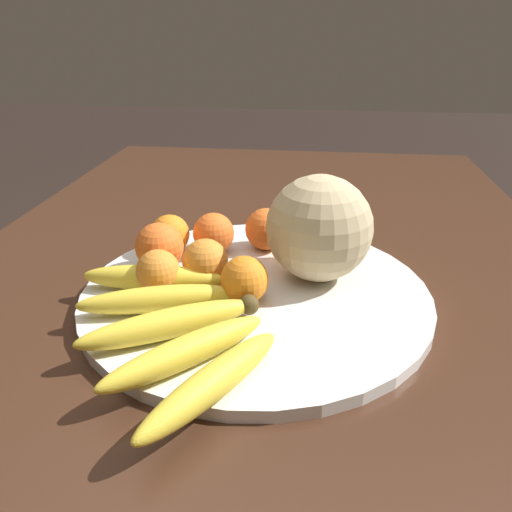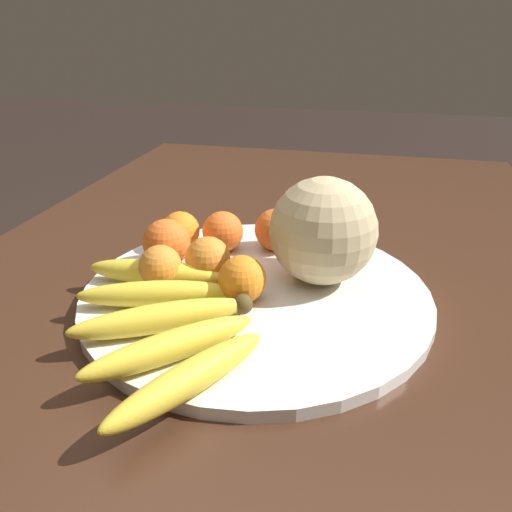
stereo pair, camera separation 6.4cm
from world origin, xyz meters
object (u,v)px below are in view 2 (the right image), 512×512
object	(u,v)px
banana_bunch	(166,317)
orange_front_right	(167,243)
orange_side_extra	(242,279)
orange_back_left	(208,259)
orange_front_left	(223,232)
orange_mid_center	(273,229)
produce_tag	(209,255)
orange_top_small	(160,266)
orange_back_right	(180,231)
melon	(323,231)
fruit_bowl	(256,295)
kitchen_table	(256,349)

from	to	relation	value
banana_bunch	orange_front_right	xyz separation A→B (m)	(-0.16, -0.06, 0.02)
banana_bunch	orange_side_extra	distance (m)	0.11
orange_back_left	orange_front_left	bearing A→B (deg)	-175.39
orange_back_left	orange_mid_center	bearing A→B (deg)	151.13
banana_bunch	produce_tag	world-z (taller)	banana_bunch
orange_top_small	orange_front_right	bearing A→B (deg)	-165.15
orange_front_right	orange_back_left	world-z (taller)	orange_front_right
orange_front_left	orange_top_small	world-z (taller)	orange_front_left
orange_mid_center	produce_tag	bearing A→B (deg)	-61.54
banana_bunch	orange_side_extra	xyz separation A→B (m)	(-0.09, 0.07, 0.01)
orange_back_right	orange_side_extra	bearing A→B (deg)	45.11
melon	fruit_bowl	bearing A→B (deg)	-57.47
orange_mid_center	orange_back_right	distance (m)	0.14
fruit_bowl	melon	bearing A→B (deg)	122.53
orange_side_extra	fruit_bowl	bearing A→B (deg)	159.70
orange_back_left	orange_back_right	xyz separation A→B (m)	(-0.09, -0.07, -0.00)
orange_mid_center	orange_back_right	world-z (taller)	orange_mid_center
kitchen_table	fruit_bowl	bearing A→B (deg)	8.82
orange_mid_center	orange_back_left	xyz separation A→B (m)	(0.12, -0.07, -0.00)
melon	orange_back_left	xyz separation A→B (m)	(0.04, -0.15, -0.04)
orange_front_left	orange_mid_center	distance (m)	0.08
orange_front_right	produce_tag	world-z (taller)	orange_front_right
melon	produce_tag	world-z (taller)	melon
fruit_bowl	orange_mid_center	size ratio (longest dim) A/B	7.11
orange_front_left	orange_mid_center	world-z (taller)	orange_mid_center
orange_mid_center	orange_back_right	xyz separation A→B (m)	(0.03, -0.14, -0.00)
banana_bunch	orange_top_small	world-z (taller)	orange_top_small
orange_back_left	melon	bearing A→B (deg)	103.50
orange_top_small	kitchen_table	bearing A→B (deg)	98.94
orange_front_right	melon	bearing A→B (deg)	91.06
orange_side_extra	orange_front_right	bearing A→B (deg)	-119.86
kitchen_table	orange_back_right	distance (m)	0.22
orange_front_right	orange_back_left	xyz separation A→B (m)	(0.03, 0.07, -0.00)
orange_front_right	banana_bunch	bearing A→B (deg)	21.70
kitchen_table	orange_side_extra	size ratio (longest dim) A/B	27.49
fruit_bowl	orange_back_right	size ratio (longest dim) A/B	7.74
orange_front_left	produce_tag	world-z (taller)	orange_front_left
orange_front_right	orange_side_extra	bearing A→B (deg)	60.14
fruit_bowl	banana_bunch	world-z (taller)	banana_bunch
banana_bunch	produce_tag	distance (m)	0.20
orange_front_left	orange_back_right	size ratio (longest dim) A/B	1.05
orange_mid_center	orange_back_left	distance (m)	0.14
orange_back_left	orange_side_extra	distance (m)	0.07
orange_front_right	orange_side_extra	xyz separation A→B (m)	(0.08, 0.13, -0.00)
melon	orange_front_left	xyz separation A→B (m)	(-0.06, -0.16, -0.04)
melon	orange_back_right	xyz separation A→B (m)	(-0.05, -0.22, -0.04)
orange_top_small	fruit_bowl	bearing A→B (deg)	97.44
kitchen_table	fruit_bowl	size ratio (longest dim) A/B	3.63
fruit_bowl	orange_front_left	size ratio (longest dim) A/B	7.36
orange_side_extra	produce_tag	size ratio (longest dim) A/B	0.60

